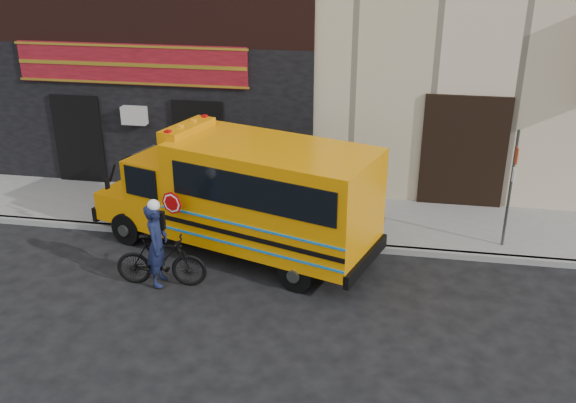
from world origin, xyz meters
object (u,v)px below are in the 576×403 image
Objects in this scene: school_bus at (247,194)px; cyclist at (157,247)px; bicycle at (161,261)px; sign_pole at (511,186)px.

cyclist is at bearing -131.42° from school_bus.
cyclist is (-0.05, -0.01, 0.33)m from bicycle.
school_bus is 3.94× the size of cyclist.
sign_pole is 8.02m from cyclist.
bicycle is at bearing -87.39° from cyclist.
cyclist is (-7.46, -2.87, -0.74)m from sign_pole.
school_bus is 6.02m from sign_pole.
bicycle is (-7.41, -2.86, -1.07)m from sign_pole.
school_bus is at bearing -45.57° from cyclist.
sign_pole reaches higher than school_bus.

